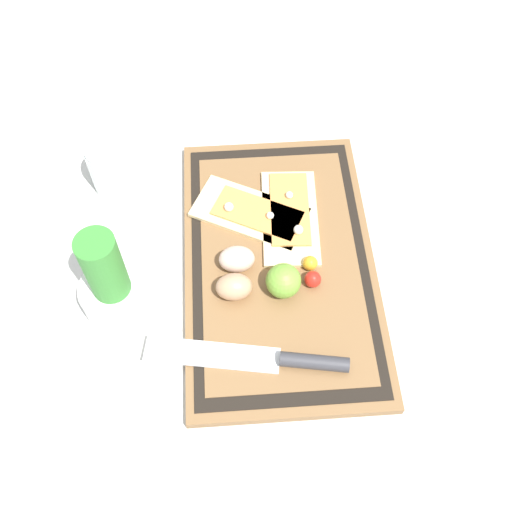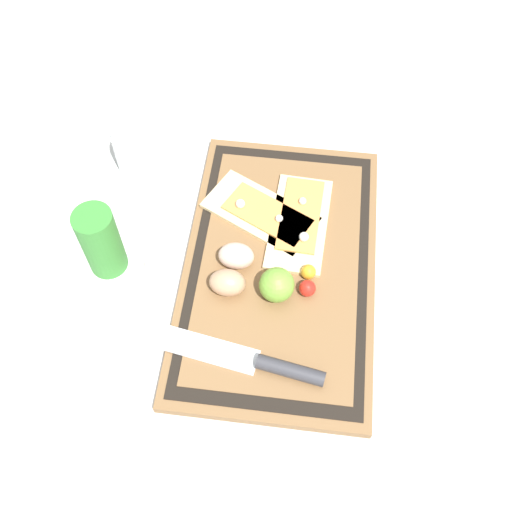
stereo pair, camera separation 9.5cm
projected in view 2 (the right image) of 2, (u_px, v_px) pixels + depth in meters
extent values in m
plane|color=silver|center=(279.00, 270.00, 0.98)|extent=(6.00, 6.00, 0.00)
cube|color=brown|center=(279.00, 268.00, 0.97)|extent=(0.51, 0.31, 0.02)
cube|color=black|center=(280.00, 265.00, 0.96)|extent=(0.48, 0.28, 0.00)
cube|color=brown|center=(280.00, 264.00, 0.96)|extent=(0.44, 0.25, 0.00)
cube|color=beige|center=(299.00, 223.00, 1.00)|extent=(0.20, 0.10, 0.01)
cube|color=#E08E47|center=(301.00, 215.00, 1.00)|extent=(0.15, 0.07, 0.00)
sphere|color=silver|center=(304.00, 237.00, 0.97)|extent=(0.02, 0.02, 0.02)
sphere|color=silver|center=(303.00, 201.00, 1.01)|extent=(0.01, 0.01, 0.01)
cube|color=beige|center=(260.00, 212.00, 1.01)|extent=(0.17, 0.21, 0.01)
cube|color=#E08E47|center=(267.00, 214.00, 1.00)|extent=(0.12, 0.16, 0.00)
sphere|color=silver|center=(240.00, 204.00, 1.01)|extent=(0.02, 0.02, 0.02)
sphere|color=silver|center=(279.00, 218.00, 0.99)|extent=(0.01, 0.01, 0.01)
cube|color=silver|center=(193.00, 345.00, 0.89)|extent=(0.07, 0.20, 0.00)
cylinder|color=#38383D|center=(291.00, 370.00, 0.86)|extent=(0.04, 0.10, 0.02)
ellipsoid|color=tan|center=(227.00, 283.00, 0.92)|extent=(0.04, 0.06, 0.04)
ellipsoid|color=beige|center=(236.00, 256.00, 0.95)|extent=(0.04, 0.06, 0.04)
sphere|color=#70A838|center=(277.00, 285.00, 0.91)|extent=(0.05, 0.05, 0.05)
sphere|color=red|center=(307.00, 288.00, 0.92)|extent=(0.03, 0.03, 0.03)
sphere|color=gold|center=(308.00, 272.00, 0.94)|extent=(0.02, 0.02, 0.02)
cylinder|color=white|center=(114.00, 273.00, 0.94)|extent=(0.10, 0.10, 0.06)
cylinder|color=#388433|center=(103.00, 247.00, 0.88)|extent=(0.06, 0.06, 0.15)
cylinder|color=silver|center=(136.00, 150.00, 1.06)|extent=(0.08, 0.08, 0.09)
cylinder|color=#B73323|center=(138.00, 160.00, 1.08)|extent=(0.07, 0.07, 0.03)
cylinder|color=silver|center=(131.00, 130.00, 1.02)|extent=(0.07, 0.07, 0.01)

